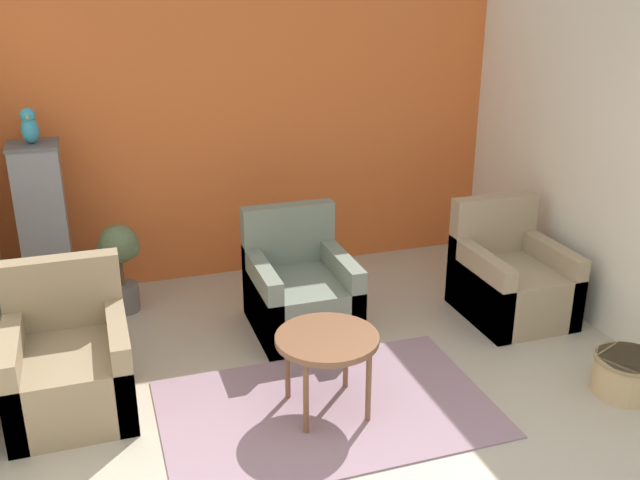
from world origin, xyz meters
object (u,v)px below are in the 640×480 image
object	(u,v)px
armchair_right	(510,281)
armchair_middle	(300,293)
potted_plant	(120,259)
wicker_basket	(627,373)
armchair_left	(70,367)
birdcage	(46,238)
parrot	(29,127)
coffee_table	(327,344)

from	to	relation	value
armchair_right	armchair_middle	xyz separation A→B (m)	(-1.69, 0.32, 0.00)
potted_plant	wicker_basket	bearing A→B (deg)	-36.90
armchair_left	wicker_basket	distance (m)	3.66
armchair_middle	wicker_basket	size ratio (longest dim) A/B	2.03
potted_plant	armchair_middle	bearing A→B (deg)	-29.48
wicker_basket	birdcage	bearing A→B (deg)	145.84
birdcage	armchair_middle	bearing A→B (deg)	-25.54
birdcage	parrot	xyz separation A→B (m)	(0.00, 0.00, 0.90)
parrot	birdcage	bearing A→B (deg)	-90.00
armchair_middle	potted_plant	size ratio (longest dim) A/B	1.23
armchair_middle	potted_plant	bearing A→B (deg)	150.52
coffee_table	wicker_basket	size ratio (longest dim) A/B	1.44
armchair_middle	potted_plant	world-z (taller)	armchair_middle
coffee_table	birdcage	xyz separation A→B (m)	(-1.68, 2.04, 0.17)
armchair_right	birdcage	distance (m)	3.76
birdcage	armchair_left	bearing A→B (deg)	-84.79
armchair_left	armchair_middle	world-z (taller)	same
armchair_left	potted_plant	xyz separation A→B (m)	(0.41, 1.34, 0.17)
armchair_middle	wicker_basket	world-z (taller)	armchair_middle
armchair_right	wicker_basket	distance (m)	1.28
armchair_right	parrot	size ratio (longest dim) A/B	3.31
armchair_middle	wicker_basket	xyz separation A→B (m)	(1.80, -1.59, -0.15)
wicker_basket	coffee_table	bearing A→B (deg)	167.55
armchair_left	armchair_right	xyz separation A→B (m)	(3.41, 0.27, 0.00)
parrot	wicker_basket	distance (m)	4.63
parrot	potted_plant	xyz separation A→B (m)	(0.55, -0.15, -1.09)
coffee_table	armchair_left	world-z (taller)	armchair_left
potted_plant	wicker_basket	xyz separation A→B (m)	(3.10, -2.33, -0.32)
birdcage	potted_plant	size ratio (longest dim) A/B	1.90
coffee_table	armchair_right	world-z (taller)	armchair_right
parrot	potted_plant	world-z (taller)	parrot
parrot	armchair_middle	bearing A→B (deg)	-25.59
birdcage	parrot	distance (m)	0.90
birdcage	potted_plant	distance (m)	0.60
armchair_right	parrot	bearing A→B (deg)	161.11
armchair_right	armchair_middle	bearing A→B (deg)	169.12
armchair_right	coffee_table	bearing A→B (deg)	-155.96
armchair_left	wicker_basket	xyz separation A→B (m)	(3.51, -1.00, -0.15)
coffee_table	birdcage	distance (m)	2.65
armchair_left	birdcage	distance (m)	1.53
armchair_left	wicker_basket	world-z (taller)	armchair_left
coffee_table	armchair_middle	size ratio (longest dim) A/B	0.71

